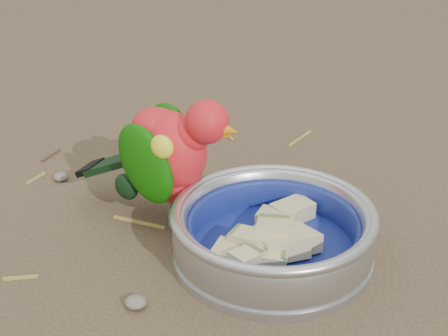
# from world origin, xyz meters

# --- Properties ---
(ground) EXTENTS (60.00, 60.00, 0.00)m
(ground) POSITION_xyz_m (0.00, 0.00, 0.00)
(ground) COLOR brown
(food_bowl) EXTENTS (0.22, 0.22, 0.02)m
(food_bowl) POSITION_xyz_m (0.11, 0.06, 0.01)
(food_bowl) COLOR #B2B2BA
(food_bowl) RESTS_ON ground
(bowl_wall) EXTENTS (0.22, 0.22, 0.04)m
(bowl_wall) POSITION_xyz_m (0.11, 0.06, 0.04)
(bowl_wall) COLOR #B2B2BA
(bowl_wall) RESTS_ON food_bowl
(fruit_wedges) EXTENTS (0.13, 0.13, 0.03)m
(fruit_wedges) POSITION_xyz_m (0.11, 0.06, 0.03)
(fruit_wedges) COLOR #CCBC86
(fruit_wedges) RESTS_ON food_bowl
(lory_parrot) EXTENTS (0.21, 0.13, 0.15)m
(lory_parrot) POSITION_xyz_m (-0.02, 0.11, 0.08)
(lory_parrot) COLOR red
(lory_parrot) RESTS_ON ground
(ground_debris) EXTENTS (0.90, 0.80, 0.01)m
(ground_debris) POSITION_xyz_m (0.04, 0.07, 0.00)
(ground_debris) COLOR #9C8F3C
(ground_debris) RESTS_ON ground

